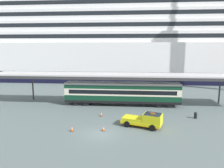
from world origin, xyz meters
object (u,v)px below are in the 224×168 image
quay_bollard (196,115)px  train_carriage (122,93)px  traffic_cone_far (103,128)px  cruise_ship (111,44)px  traffic_cone_mid (101,114)px  service_truck (145,120)px  traffic_cone_near (72,128)px

quay_bollard → train_carriage: bearing=149.7°
train_carriage → traffic_cone_far: train_carriage is taller
cruise_ship → traffic_cone_mid: size_ratio=227.42×
train_carriage → quay_bollard: size_ratio=21.08×
train_carriage → traffic_cone_far: bearing=-98.1°
cruise_ship → traffic_cone_far: cruise_ship is taller
train_carriage → quay_bollard: (11.03, -6.44, -1.78)m
train_carriage → service_truck: bearing=-71.8°
traffic_cone_mid → traffic_cone_far: 5.81m
train_carriage → quay_bollard: 12.90m
service_truck → traffic_cone_mid: service_truck is taller
cruise_ship → traffic_cone_mid: cruise_ship is taller
train_carriage → service_truck: train_carriage is taller
traffic_cone_mid → traffic_cone_far: bearing=-79.5°
service_truck → quay_bollard: (7.53, 4.19, -0.47)m
train_carriage → traffic_cone_far: size_ratio=31.68×
cruise_ship → quay_bollard: bearing=-68.2°
service_truck → traffic_cone_far: 5.61m
service_truck → traffic_cone_far: bearing=-161.3°
traffic_cone_near → quay_bollard: size_ratio=0.75×
train_carriage → cruise_ship: bearing=98.5°
cruise_ship → quay_bollard: (16.06, -40.04, -10.71)m
quay_bollard → service_truck: bearing=-150.9°
quay_bollard → traffic_cone_mid: bearing=-178.9°
traffic_cone_far → traffic_cone_near: bearing=-173.1°
train_carriage → traffic_cone_near: bearing=-113.7°
service_truck → traffic_cone_far: service_truck is taller
traffic_cone_near → traffic_cone_mid: size_ratio=1.05×
quay_bollard → traffic_cone_near: bearing=-158.9°
traffic_cone_near → traffic_cone_mid: bearing=65.4°
traffic_cone_near → traffic_cone_mid: 6.80m
train_carriage → traffic_cone_near: train_carriage is taller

